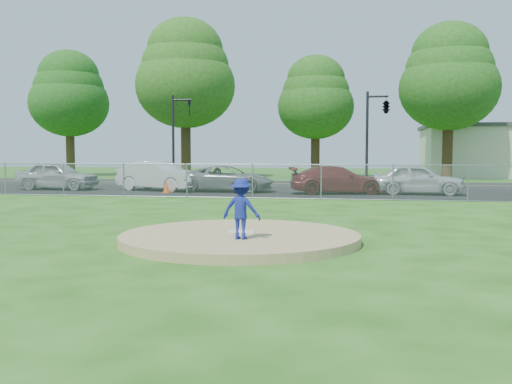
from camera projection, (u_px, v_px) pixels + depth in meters
ground at (292, 203)px, 22.69m from camera, size 120.00×120.00×0.00m
pitchers_mound at (240, 238)px, 12.87m from camera, size 5.40×5.40×0.20m
pitching_rubber at (242, 231)px, 13.06m from camera, size 0.60×0.15×0.04m
chain_link_fence at (298, 182)px, 24.60m from camera, size 40.00×0.06×1.50m
parking_lot at (307, 192)px, 29.06m from camera, size 50.00×8.00×0.01m
street at (318, 184)px, 36.42m from camera, size 60.00×7.00×0.01m
tree_far_left at (69, 93)px, 48.74m from camera, size 6.72×6.72×10.74m
tree_left at (185, 73)px, 44.71m from camera, size 7.84×7.84×12.53m
tree_center at (316, 97)px, 45.96m from camera, size 6.16×6.16×9.84m
tree_right at (449, 76)px, 42.11m from camera, size 7.28×7.28×11.63m
traffic_signal_left at (177, 131)px, 35.81m from camera, size 1.28×0.20×5.60m
traffic_signal_center at (384, 108)px, 33.42m from camera, size 1.42×2.48×5.60m
pitcher at (241, 209)px, 11.99m from camera, size 0.88×0.58×1.28m
traffic_cone at (166, 187)px, 28.41m from camera, size 0.32×0.32×0.62m
parked_car_silver at (57, 176)px, 30.85m from camera, size 4.43×1.82×1.50m
parked_car_white at (160, 176)px, 29.95m from camera, size 5.00×3.09×1.56m
parked_car_gray at (228, 179)px, 29.21m from camera, size 4.82×2.29×1.33m
parked_car_darkred at (337, 180)px, 27.75m from camera, size 4.95×2.80×1.35m
parked_car_pearl at (418, 179)px, 27.30m from camera, size 4.36×1.91×1.46m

